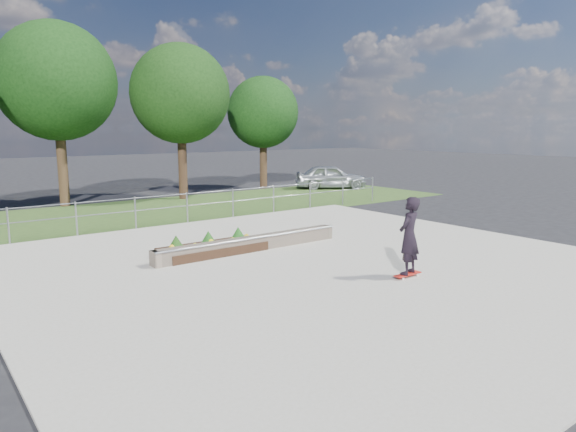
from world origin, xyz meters
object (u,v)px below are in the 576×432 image
object	(u,v)px
skateboarder	(409,236)
parked_car	(331,177)
planter_bed	(212,247)
grind_ledge	(251,244)

from	to	relation	value
skateboarder	parked_car	xyz separation A→B (m)	(11.14, 15.11, -0.34)
skateboarder	parked_car	distance (m)	18.77
planter_bed	parked_car	world-z (taller)	parked_car
planter_bed	skateboarder	bearing A→B (deg)	-62.80
planter_bed	skateboarder	distance (m)	5.62
planter_bed	skateboarder	xyz separation A→B (m)	(2.54, -4.94, 0.82)
skateboarder	planter_bed	bearing A→B (deg)	117.20
grind_ledge	parked_car	distance (m)	16.49
grind_ledge	planter_bed	world-z (taller)	planter_bed
grind_ledge	planter_bed	size ratio (longest dim) A/B	2.00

